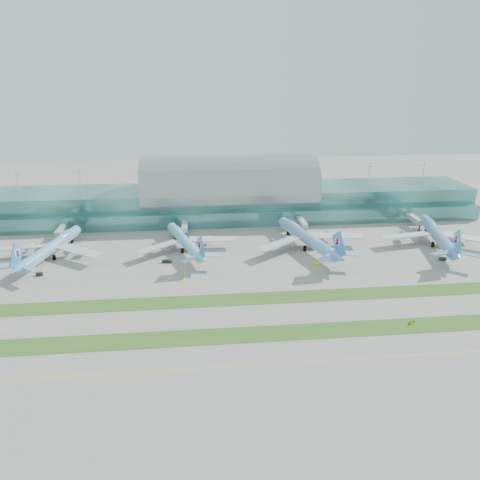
{
  "coord_description": "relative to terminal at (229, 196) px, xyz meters",
  "views": [
    {
      "loc": [
        -24.6,
        -186.2,
        98.71
      ],
      "look_at": [
        0.0,
        55.0,
        9.0
      ],
      "focal_mm": 35.0,
      "sensor_mm": 36.0,
      "label": 1
    }
  ],
  "objects": [
    {
      "name": "taxiline_c",
      "position": [
        -0.01,
        -110.79,
        -14.22
      ],
      "size": [
        420.0,
        0.35,
        0.01
      ],
      "primitive_type": "cube",
      "color": "yellow",
      "rests_on": "ground"
    },
    {
      "name": "taxiline_d",
      "position": [
        -0.01,
        -88.79,
        -14.22
      ],
      "size": [
        420.0,
        0.35,
        0.01
      ],
      "primitive_type": "cube",
      "color": "yellow",
      "rests_on": "ground"
    },
    {
      "name": "grass_strip_near",
      "position": [
        -0.01,
        -156.79,
        -14.19
      ],
      "size": [
        420.0,
        12.0,
        0.08
      ],
      "primitive_type": "cube",
      "color": "#2D591E",
      "rests_on": "ground"
    },
    {
      "name": "gse_d",
      "position": [
        -39.36,
        -80.52,
        -13.5
      ],
      "size": [
        3.89,
        2.84,
        1.45
      ],
      "primitive_type": "cube",
      "rotation": [
        0.0,
        0.0,
        -0.34
      ],
      "color": "black",
      "rests_on": "ground"
    },
    {
      "name": "gse_b",
      "position": [
        -103.5,
        -90.76,
        -13.38
      ],
      "size": [
        3.35,
        1.97,
        1.69
      ],
      "primitive_type": "cube",
      "rotation": [
        0.0,
        0.0,
        -0.08
      ],
      "color": "black",
      "rests_on": "ground"
    },
    {
      "name": "ground",
      "position": [
        -0.01,
        -128.79,
        -14.23
      ],
      "size": [
        700.0,
        700.0,
        0.0
      ],
      "primitive_type": "plane",
      "color": "gray",
      "rests_on": "ground"
    },
    {
      "name": "gse_c",
      "position": [
        -41.22,
        -80.08,
        -13.45
      ],
      "size": [
        3.6,
        2.11,
        1.55
      ],
      "primitive_type": "cube",
      "rotation": [
        0.0,
        0.0,
        0.16
      ],
      "color": "black",
      "rests_on": "ground"
    },
    {
      "name": "grass_strip_far",
      "position": [
        -0.01,
        -126.79,
        -14.19
      ],
      "size": [
        420.0,
        12.0,
        0.08
      ],
      "primitive_type": "cube",
      "color": "#2D591E",
      "rests_on": "ground"
    },
    {
      "name": "airliner_a",
      "position": [
        -103.39,
        -65.73,
        -8.14
      ],
      "size": [
        61.35,
        70.79,
        19.73
      ],
      "rotation": [
        0.0,
        0.0,
        -0.24
      ],
      "color": "#5FA6D1",
      "rests_on": "ground"
    },
    {
      "name": "airliner_b",
      "position": [
        -30.69,
        -62.73,
        -8.46
      ],
      "size": [
        57.17,
        66.3,
        18.7
      ],
      "rotation": [
        0.0,
        0.0,
        0.3
      ],
      "color": "#6DCDF1",
      "rests_on": "ground"
    },
    {
      "name": "airliner_c",
      "position": [
        39.45,
        -66.08,
        -7.67
      ],
      "size": [
        65.83,
        76.06,
        21.26
      ],
      "rotation": [
        0.0,
        0.0,
        0.26
      ],
      "color": "#6CA9EF",
      "rests_on": "ground"
    },
    {
      "name": "taxiline_b",
      "position": [
        -0.01,
        -142.79,
        -14.22
      ],
      "size": [
        420.0,
        0.35,
        0.01
      ],
      "primitive_type": "cube",
      "color": "yellow",
      "rests_on": "ground"
    },
    {
      "name": "airliner_d",
      "position": [
        117.3,
        -69.17,
        -7.71
      ],
      "size": [
        65.99,
        76.0,
        21.11
      ],
      "rotation": [
        0.0,
        0.0,
        -0.22
      ],
      "color": "#5D90CC",
      "rests_on": "ground"
    },
    {
      "name": "taxiway_sign_east",
      "position": [
        62.19,
        -155.78,
        -13.62
      ],
      "size": [
        2.86,
        1.11,
        1.23
      ],
      "rotation": [
        0.0,
        0.0,
        0.29
      ],
      "color": "black",
      "rests_on": "ground"
    },
    {
      "name": "taxiline_a",
      "position": [
        -0.01,
        -176.79,
        -14.22
      ],
      "size": [
        420.0,
        0.35,
        0.01
      ],
      "primitive_type": "cube",
      "color": "yellow",
      "rests_on": "ground"
    },
    {
      "name": "gse_e",
      "position": [
        39.72,
        -91.6,
        -13.57
      ],
      "size": [
        3.36,
        1.95,
        1.31
      ],
      "primitive_type": "cube",
      "rotation": [
        0.0,
        0.0,
        0.11
      ],
      "color": "yellow",
      "rests_on": "ground"
    },
    {
      "name": "gse_f",
      "position": [
        50.06,
        -86.8,
        -13.43
      ],
      "size": [
        3.53,
        2.2,
        1.59
      ],
      "primitive_type": "cube",
      "rotation": [
        0.0,
        0.0,
        0.16
      ],
      "color": "black",
      "rests_on": "ground"
    },
    {
      "name": "gse_g",
      "position": [
        109.03,
        -92.53,
        -13.46
      ],
      "size": [
        3.87,
        1.95,
        1.54
      ],
      "primitive_type": "cube",
      "rotation": [
        0.0,
        0.0,
        0.05
      ],
      "color": "black",
      "rests_on": "ground"
    },
    {
      "name": "gse_h",
      "position": [
        120.61,
        -73.16,
        -13.38
      ],
      "size": [
        4.24,
        1.83,
        1.7
      ],
      "primitive_type": "cube",
      "rotation": [
        0.0,
        0.0,
        -0.0
      ],
      "color": "black",
      "rests_on": "ground"
    },
    {
      "name": "terminal",
      "position": [
        0.0,
        0.0,
        0.0
      ],
      "size": [
        340.0,
        69.1,
        36.0
      ],
      "color": "#3D7A75",
      "rests_on": "ground"
    }
  ]
}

